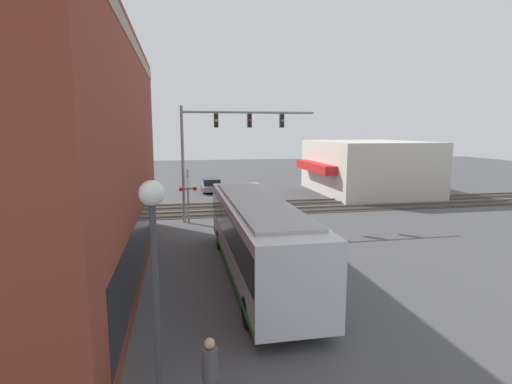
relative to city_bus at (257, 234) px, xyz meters
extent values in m
plane|color=#4C4C4F|center=(6.77, -2.80, -1.80)|extent=(120.00, 120.00, 0.00)
cube|color=brown|center=(0.63, 9.34, 3.18)|extent=(19.64, 9.29, 9.96)
cube|color=gray|center=(0.63, 4.85, 7.61)|extent=(19.84, 0.36, 0.50)
cube|color=black|center=(0.63, 4.75, -0.10)|extent=(16.50, 0.12, 2.20)
cube|color=beige|center=(20.41, -15.11, 0.71)|extent=(12.10, 9.62, 5.03)
cube|color=red|center=(20.41, -9.75, 0.80)|extent=(8.47, 1.20, 0.80)
cube|color=silver|center=(0.01, 0.00, -0.02)|extent=(12.50, 2.55, 2.70)
cube|color=black|center=(0.01, 0.00, 0.38)|extent=(12.25, 2.59, 1.14)
cube|color=#288438|center=(0.01, 0.00, -1.20)|extent=(12.25, 2.58, 0.24)
cube|color=#A5A8AA|center=(0.01, 0.00, 1.39)|extent=(10.62, 2.17, 0.12)
cylinder|color=black|center=(4.06, 0.00, -1.30)|extent=(1.00, 2.57, 1.00)
cylinder|color=black|center=(-4.44, 0.00, -1.30)|extent=(1.00, 2.57, 1.00)
cylinder|color=gray|center=(10.58, 2.86, 2.03)|extent=(0.20, 0.20, 7.66)
cylinder|color=gray|center=(10.58, -1.58, 5.46)|extent=(0.16, 8.89, 0.16)
cube|color=black|center=(10.58, 0.64, 4.91)|extent=(0.30, 0.27, 0.90)
sphere|color=yellow|center=(10.41, 0.64, 4.91)|extent=(0.20, 0.20, 0.20)
cube|color=black|center=(10.58, -1.58, 4.91)|extent=(0.30, 0.27, 0.90)
sphere|color=red|center=(10.41, -1.58, 4.91)|extent=(0.20, 0.20, 0.20)
cube|color=black|center=(10.58, -3.80, 4.91)|extent=(0.30, 0.27, 0.90)
sphere|color=green|center=(10.41, -3.80, 4.91)|extent=(0.20, 0.20, 0.20)
cylinder|color=gray|center=(10.18, 2.58, 0.00)|extent=(0.14, 0.14, 3.60)
cube|color=white|center=(10.18, 2.58, 1.30)|extent=(1.41, 0.06, 1.41)
cube|color=white|center=(10.18, 2.58, 1.30)|extent=(1.41, 0.06, 1.41)
cylinder|color=#38383A|center=(10.18, 2.58, 0.50)|extent=(0.08, 0.90, 0.08)
sphere|color=red|center=(10.13, 2.13, 0.50)|extent=(0.28, 0.28, 0.28)
sphere|color=red|center=(10.13, 3.03, 0.50)|extent=(0.28, 0.28, 0.28)
cylinder|color=#38383A|center=(-9.09, 3.60, 0.61)|extent=(0.12, 0.12, 4.82)
sphere|color=white|center=(-9.09, 3.60, 3.24)|extent=(0.44, 0.44, 0.44)
cube|color=#332D28|center=(12.77, -2.80, -1.78)|extent=(2.60, 60.00, 0.03)
cube|color=#6B6056|center=(12.06, -2.80, -1.72)|extent=(0.07, 60.00, 0.15)
cube|color=#6B6056|center=(13.49, -2.80, -1.72)|extent=(0.07, 60.00, 0.15)
cube|color=#332D28|center=(15.97, -2.80, -1.78)|extent=(2.60, 60.00, 0.03)
cube|color=#6B6056|center=(15.26, -2.80, -1.72)|extent=(0.07, 60.00, 0.15)
cube|color=#6B6056|center=(16.69, -2.80, -1.72)|extent=(0.07, 60.00, 0.15)
cube|color=black|center=(17.67, -2.60, -1.25)|extent=(4.50, 1.80, 0.58)
cube|color=black|center=(17.44, -2.60, -0.62)|extent=(2.47, 1.62, 0.69)
cylinder|color=black|center=(19.06, -2.60, -1.48)|extent=(0.64, 1.82, 0.64)
cylinder|color=black|center=(16.27, -2.60, -1.48)|extent=(0.64, 1.82, 0.64)
cube|color=slate|center=(23.66, 0.00, -1.29)|extent=(4.56, 1.80, 0.50)
cube|color=black|center=(23.43, 0.00, -0.74)|extent=(2.51, 1.62, 0.62)
cylinder|color=black|center=(25.08, 0.00, -1.48)|extent=(0.64, 1.82, 0.64)
cylinder|color=black|center=(22.25, 0.00, -1.48)|extent=(0.64, 1.82, 0.64)
cylinder|color=#2D3351|center=(1.49, -1.74, -1.41)|extent=(0.28, 0.28, 0.78)
cylinder|color=#4C4C51|center=(1.49, -1.74, -0.70)|extent=(0.34, 0.34, 0.65)
sphere|color=tan|center=(1.49, -1.74, -0.27)|extent=(0.21, 0.21, 0.21)
cylinder|color=#4C4C51|center=(-8.16, 2.62, -0.59)|extent=(0.34, 0.34, 0.71)
sphere|color=tan|center=(-8.16, 2.62, -0.12)|extent=(0.23, 0.23, 0.23)
camera|label=1|loc=(-15.95, 3.14, 4.29)|focal=28.00mm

